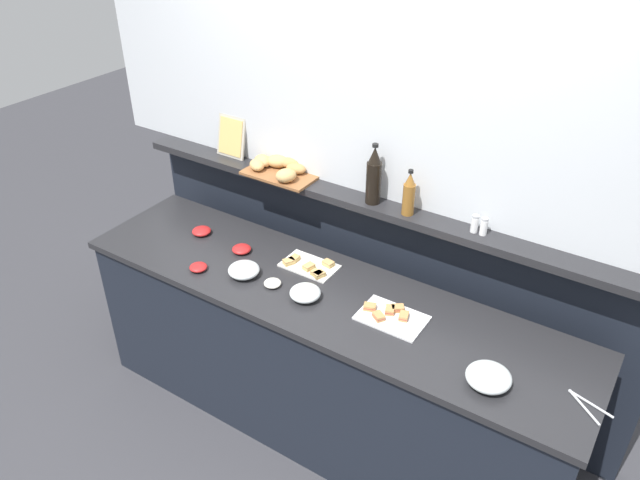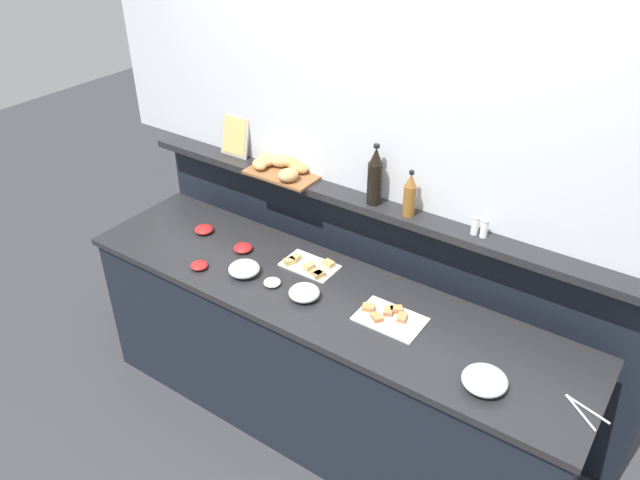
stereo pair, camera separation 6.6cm
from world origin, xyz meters
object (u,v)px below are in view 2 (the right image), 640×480
Objects in this scene: sandwich_platter_front at (310,266)px; condiment_bowl_teal at (243,248)px; condiment_bowl_red at (199,265)px; serving_tongs at (583,410)px; glass_bowl_large at (244,269)px; vinegar_bottle_amber at (410,196)px; condiment_bowl_cream at (272,282)px; glass_bowl_medium at (304,293)px; sandwich_platter_side at (389,317)px; bread_basket at (283,167)px; framed_picture at (235,136)px; glass_bowl_small at (485,381)px; salt_shaker at (475,226)px; wine_bottle_dark at (375,177)px; pepper_shaker at (484,229)px; condiment_bowl_dark at (204,229)px.

sandwich_platter_front is 0.39m from condiment_bowl_teal.
condiment_bowl_red is 1.87m from serving_tongs.
glass_bowl_large is 0.67× the size of vinegar_bottle_amber.
glass_bowl_medium is at bearing 1.89° from condiment_bowl_cream.
bread_basket is (-0.92, 0.43, 0.33)m from sandwich_platter_side.
framed_picture is (-1.15, 0.06, 0.01)m from vinegar_bottle_amber.
condiment_bowl_red is at bearing -144.72° from vinegar_bottle_amber.
glass_bowl_small is 1.01× the size of serving_tongs.
framed_picture reaches higher than salt_shaker.
glass_bowl_small is 1.58m from bread_basket.
wine_bottle_dark is at bearing 63.50° from condiment_bowl_cream.
glass_bowl_large is at bearing -47.61° from framed_picture.
glass_bowl_medium is 0.19m from condiment_bowl_cream.
glass_bowl_small reaches higher than condiment_bowl_teal.
wine_bottle_dark reaches higher than bread_basket.
salt_shaker is at bearing -1.49° from framed_picture.
wine_bottle_dark is (0.26, 0.51, 0.43)m from condiment_bowl_cream.
wine_bottle_dark is 0.54m from salt_shaker.
framed_picture reaches higher than glass_bowl_large.
sandwich_platter_side is 1.65× the size of glass_bowl_small.
pepper_shaker is (0.38, 0.02, -0.06)m from vinegar_bottle_amber.
pepper_shaker is (0.04, 0.00, 0.00)m from salt_shaker.
condiment_bowl_red is at bearing -166.23° from condiment_bowl_cream.
glass_bowl_medium reaches higher than sandwich_platter_side.
glass_bowl_large reaches higher than sandwich_platter_side.
glass_bowl_large is 1.57× the size of condiment_bowl_teal.
glass_bowl_medium is 0.66m from wine_bottle_dark.
condiment_bowl_teal is at bearing 176.41° from serving_tongs.
sandwich_platter_side is at bearing 176.33° from serving_tongs.
condiment_bowl_red is (-0.40, -0.10, 0.00)m from condiment_bowl_cream.
serving_tongs is (1.79, -0.11, -0.01)m from condiment_bowl_teal.
vinegar_bottle_amber is 0.20m from wine_bottle_dark.
sandwich_platter_side is 3.49× the size of salt_shaker.
wine_bottle_dark is (0.57, 0.36, 0.43)m from condiment_bowl_teal.
serving_tongs is at bearing -3.59° from condiment_bowl_teal.
pepper_shaker is at bearing 115.97° from glass_bowl_small.
glass_bowl_small is 2.11× the size of pepper_shaker.
condiment_bowl_dark is at bearing -158.54° from wine_bottle_dark.
vinegar_bottle_amber is at bearing -177.38° from pepper_shaker.
condiment_bowl_cream is 0.21× the size of bread_basket.
framed_picture is (-0.37, 0.03, 0.08)m from bread_basket.
serving_tongs is at bearing 15.02° from glass_bowl_small.
condiment_bowl_dark is (-0.44, 0.18, -0.01)m from glass_bowl_large.
condiment_bowl_red is at bearing -178.51° from glass_bowl_small.
condiment_bowl_teal is at bearing -47.64° from framed_picture.
glass_bowl_large is 0.67× the size of framed_picture.
sandwich_platter_side is 3.56× the size of condiment_bowl_cream.
glass_bowl_medium is 1.11m from framed_picture.
framed_picture is at bearing 147.77° from glass_bowl_medium.
glass_bowl_large is 0.50× the size of wine_bottle_dark.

